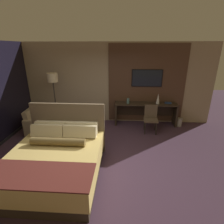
# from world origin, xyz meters

# --- Properties ---
(ground_plane) EXTENTS (16.00, 16.00, 0.00)m
(ground_plane) POSITION_xyz_m (0.00, 0.00, 0.00)
(ground_plane) COLOR #3D2838
(wall_back_tv_panel) EXTENTS (7.20, 0.09, 2.80)m
(wall_back_tv_panel) POSITION_xyz_m (0.19, 2.59, 1.40)
(wall_back_tv_panel) COLOR tan
(wall_back_tv_panel) RESTS_ON ground_plane
(bed) EXTENTS (1.87, 2.12, 1.33)m
(bed) POSITION_xyz_m (-0.91, -0.48, 0.37)
(bed) COLOR #33281E
(bed) RESTS_ON ground_plane
(desk) EXTENTS (2.15, 0.47, 0.79)m
(desk) POSITION_xyz_m (1.29, 2.34, 0.54)
(desk) COLOR #2D2319
(desk) RESTS_ON ground_plane
(tv) EXTENTS (1.04, 0.04, 0.59)m
(tv) POSITION_xyz_m (1.29, 2.52, 1.63)
(tv) COLOR black
(desk_chair) EXTENTS (0.47, 0.47, 0.88)m
(desk_chair) POSITION_xyz_m (1.39, 1.75, 0.53)
(desk_chair) COLOR #4C3D2D
(desk_chair) RESTS_ON ground_plane
(armchair_by_window) EXTENTS (0.88, 0.90, 0.80)m
(armchair_by_window) POSITION_xyz_m (-2.16, 1.45, 0.27)
(armchair_by_window) COLOR #998460
(armchair_by_window) RESTS_ON ground_plane
(floor_lamp) EXTENTS (0.34, 0.34, 1.84)m
(floor_lamp) POSITION_xyz_m (-1.81, 1.98, 1.55)
(floor_lamp) COLOR #282623
(floor_lamp) RESTS_ON ground_plane
(vase_tall) EXTENTS (0.12, 0.12, 0.35)m
(vase_tall) POSITION_xyz_m (1.68, 2.29, 0.97)
(vase_tall) COLOR silver
(vase_tall) RESTS_ON desk
(vase_short) EXTENTS (0.09, 0.09, 0.18)m
(vase_short) POSITION_xyz_m (0.66, 2.27, 0.88)
(vase_short) COLOR #4C706B
(vase_short) RESTS_ON desk
(book) EXTENTS (0.24, 0.18, 0.03)m
(book) POSITION_xyz_m (2.05, 2.36, 0.80)
(book) COLOR navy
(book) RESTS_ON desk
(waste_bin) EXTENTS (0.22, 0.22, 0.28)m
(waste_bin) POSITION_xyz_m (2.47, 2.23, 0.14)
(waste_bin) COLOR gray
(waste_bin) RESTS_ON ground_plane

